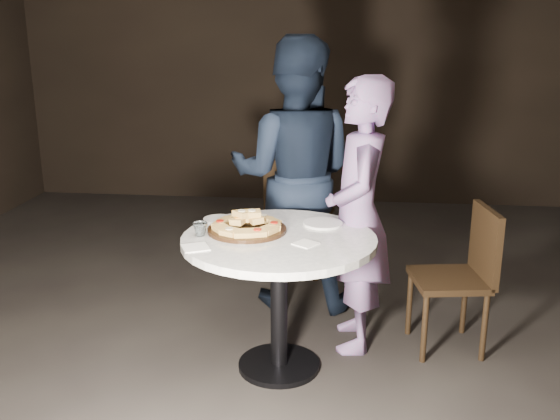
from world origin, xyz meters
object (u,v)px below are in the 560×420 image
object	(u,v)px
table	(279,262)
focaccia_pile	(247,223)
diner_navy	(294,175)
diner_teal	(358,216)
water_glass	(200,229)
chair_far	(297,208)
serving_board	(247,230)
chair_right	(464,269)

from	to	relation	value
table	focaccia_pile	xyz separation A→B (m)	(-0.18, 0.07, 0.19)
diner_navy	diner_teal	bearing A→B (deg)	129.52
water_glass	diner_navy	world-z (taller)	diner_navy
chair_far	diner_navy	distance (m)	0.62
serving_board	diner_teal	bearing A→B (deg)	25.09
table	diner_navy	size ratio (longest dim) A/B	0.60
chair_far	chair_right	xyz separation A→B (m)	(1.05, -1.04, -0.04)
table	water_glass	xyz separation A→B (m)	(-0.41, -0.03, 0.18)
chair_far	focaccia_pile	bearing A→B (deg)	96.60
serving_board	diner_navy	size ratio (longest dim) A/B	0.24
focaccia_pile	chair_right	bearing A→B (deg)	13.41
diner_navy	diner_teal	distance (m)	0.70
chair_right	diner_teal	size ratio (longest dim) A/B	0.54
table	chair_right	xyz separation A→B (m)	(1.03, 0.36, -0.14)
table	water_glass	distance (m)	0.45
table	chair_right	bearing A→B (deg)	19.31
chair_right	diner_teal	bearing A→B (deg)	-97.69
water_glass	chair_right	size ratio (longest dim) A/B	0.09
table	focaccia_pile	bearing A→B (deg)	158.31
chair_far	diner_navy	bearing A→B (deg)	105.86
serving_board	focaccia_pile	size ratio (longest dim) A/B	1.13
serving_board	chair_right	size ratio (longest dim) A/B	0.50
diner_teal	serving_board	bearing A→B (deg)	-68.83
table	water_glass	bearing A→B (deg)	-175.52
table	chair_right	world-z (taller)	chair_right
diner_teal	table	bearing A→B (deg)	-54.09
table	diner_teal	xyz separation A→B (m)	(0.42, 0.35, 0.16)
diner_teal	chair_far	bearing A→B (deg)	-161.39
serving_board	diner_teal	size ratio (longest dim) A/B	0.27
water_glass	chair_right	distance (m)	1.53
table	focaccia_pile	size ratio (longest dim) A/B	2.84
chair_far	diner_teal	distance (m)	1.18
water_glass	chair_far	size ratio (longest dim) A/B	0.09
table	diner_navy	distance (m)	0.94
table	chair_far	bearing A→B (deg)	90.94
water_glass	diner_navy	bearing A→B (deg)	66.30
serving_board	focaccia_pile	world-z (taller)	focaccia_pile
diner_teal	diner_navy	bearing A→B (deg)	-147.01
focaccia_pile	chair_right	xyz separation A→B (m)	(1.21, 0.29, -0.33)
serving_board	chair_far	size ratio (longest dim) A/B	0.47
focaccia_pile	table	bearing A→B (deg)	-21.69
water_glass	chair_right	bearing A→B (deg)	15.26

